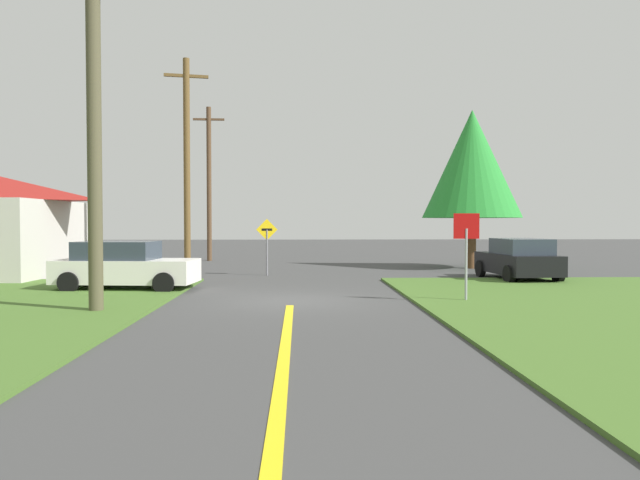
# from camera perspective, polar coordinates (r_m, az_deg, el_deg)

# --- Properties ---
(ground_plane) EXTENTS (120.00, 120.00, 0.00)m
(ground_plane) POSITION_cam_1_polar(r_m,az_deg,el_deg) (17.06, -2.86, -5.86)
(ground_plane) COLOR #404040
(lane_stripe_center) EXTENTS (0.20, 14.00, 0.01)m
(lane_stripe_center) POSITION_cam_1_polar(r_m,az_deg,el_deg) (9.19, -3.63, -12.41)
(lane_stripe_center) COLOR yellow
(lane_stripe_center) RESTS_ON ground
(stop_sign) EXTENTS (0.71, 0.11, 2.50)m
(stop_sign) POSITION_cam_1_polar(r_m,az_deg,el_deg) (17.00, 13.90, -0.03)
(stop_sign) COLOR #9EA0A8
(stop_sign) RESTS_ON ground
(car_on_crossroad) EXTENTS (2.37, 4.20, 1.62)m
(car_on_crossroad) POSITION_cam_1_polar(r_m,az_deg,el_deg) (24.33, 18.54, -1.77)
(car_on_crossroad) COLOR black
(car_on_crossroad) RESTS_ON ground
(parked_car_near_building) EXTENTS (4.65, 2.37, 1.62)m
(parked_car_near_building) POSITION_cam_1_polar(r_m,az_deg,el_deg) (20.60, -18.31, -2.38)
(parked_car_near_building) COLOR white
(parked_car_near_building) RESTS_ON ground
(utility_pole_near) EXTENTS (1.80, 0.36, 8.59)m
(utility_pole_near) POSITION_cam_1_polar(r_m,az_deg,el_deg) (15.74, -20.89, 9.39)
(utility_pole_near) COLOR #4E4A32
(utility_pole_near) RESTS_ON ground
(utility_pole_mid) EXTENTS (1.79, 0.46, 9.01)m
(utility_pole_mid) POSITION_cam_1_polar(r_m,az_deg,el_deg) (25.31, -12.69, 7.11)
(utility_pole_mid) COLOR brown
(utility_pole_mid) RESTS_ON ground
(utility_pole_far) EXTENTS (1.80, 0.27, 8.94)m
(utility_pole_far) POSITION_cam_1_polar(r_m,az_deg,el_deg) (35.24, -10.63, 5.53)
(utility_pole_far) COLOR #523A25
(utility_pole_far) RESTS_ON ground
(direction_sign) EXTENTS (0.90, 0.19, 2.39)m
(direction_sign) POSITION_cam_1_polar(r_m,az_deg,el_deg) (25.10, -5.13, -0.03)
(direction_sign) COLOR slate
(direction_sign) RESTS_ON ground
(oak_tree_left) EXTENTS (4.76, 4.76, 7.71)m
(oak_tree_left) POSITION_cam_1_polar(r_m,az_deg,el_deg) (29.90, 14.41, 7.08)
(oak_tree_left) COLOR brown
(oak_tree_left) RESTS_ON ground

